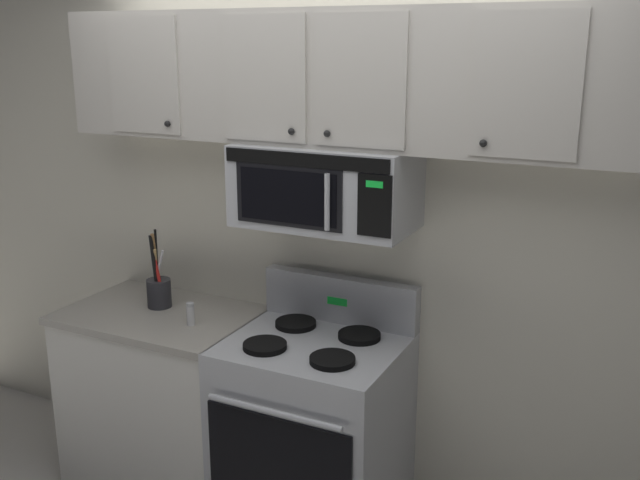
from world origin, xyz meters
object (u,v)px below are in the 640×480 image
(utensil_crock_charcoal, at_px, (159,288))
(salt_shaker, at_px, (191,314))
(over_range_microwave, at_px, (325,186))
(stove_range, at_px, (314,431))

(utensil_crock_charcoal, bearing_deg, salt_shaker, -24.45)
(over_range_microwave, bearing_deg, utensil_crock_charcoal, -176.35)
(stove_range, distance_m, salt_shaker, 0.78)
(over_range_microwave, distance_m, salt_shaker, 0.88)
(utensil_crock_charcoal, bearing_deg, stove_range, -3.88)
(stove_range, xyz_separation_m, salt_shaker, (-0.60, -0.07, 0.49))
(stove_range, bearing_deg, over_range_microwave, 90.14)
(stove_range, bearing_deg, salt_shaker, -173.44)
(over_range_microwave, relative_size, utensil_crock_charcoal, 1.97)
(stove_range, relative_size, salt_shaker, 10.25)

